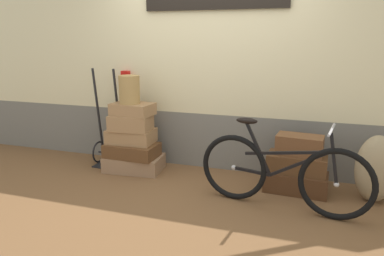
% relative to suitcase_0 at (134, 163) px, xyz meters
% --- Properties ---
extents(ground, '(9.70, 5.20, 0.06)m').
position_rel_suitcase_0_xyz_m(ground, '(0.86, -0.36, -0.13)').
color(ground, brown).
extents(station_building, '(7.70, 0.74, 2.38)m').
position_rel_suitcase_0_xyz_m(station_building, '(0.87, 0.49, 1.10)').
color(station_building, slate).
rests_on(station_building, ground).
extents(suitcase_0, '(0.75, 0.50, 0.19)m').
position_rel_suitcase_0_xyz_m(suitcase_0, '(0.00, 0.00, 0.00)').
color(suitcase_0, '#937051').
rests_on(suitcase_0, ground).
extents(suitcase_1, '(0.66, 0.41, 0.17)m').
position_rel_suitcase_0_xyz_m(suitcase_1, '(-0.01, -0.03, 0.18)').
color(suitcase_1, brown).
rests_on(suitcase_1, suitcase_0).
extents(suitcase_2, '(0.59, 0.40, 0.18)m').
position_rel_suitcase_0_xyz_m(suitcase_2, '(-0.04, 0.03, 0.35)').
color(suitcase_2, '#9E754C').
rests_on(suitcase_2, suitcase_1).
extents(suitcase_3, '(0.53, 0.36, 0.19)m').
position_rel_suitcase_0_xyz_m(suitcase_3, '(-0.02, -0.01, 0.53)').
color(suitcase_3, '#9E754C').
rests_on(suitcase_3, suitcase_2).
extents(suitcase_4, '(0.53, 0.37, 0.15)m').
position_rel_suitcase_0_xyz_m(suitcase_4, '(0.00, 0.02, 0.70)').
color(suitcase_4, '#9E754C').
rests_on(suitcase_4, suitcase_3).
extents(suitcase_5, '(0.69, 0.40, 0.22)m').
position_rel_suitcase_0_xyz_m(suitcase_5, '(2.01, -0.03, 0.01)').
color(suitcase_5, '#4C2D19').
rests_on(suitcase_5, ground).
extents(suitcase_6, '(0.65, 0.35, 0.20)m').
position_rel_suitcase_0_xyz_m(suitcase_6, '(2.01, -0.01, 0.22)').
color(suitcase_6, brown).
rests_on(suitcase_6, suitcase_5).
extents(suitcase_7, '(0.52, 0.32, 0.22)m').
position_rel_suitcase_0_xyz_m(suitcase_7, '(2.02, 0.02, 0.43)').
color(suitcase_7, brown).
rests_on(suitcase_7, suitcase_6).
extents(wicker_basket, '(0.25, 0.25, 0.35)m').
position_rel_suitcase_0_xyz_m(wicker_basket, '(-0.02, -0.00, 0.95)').
color(wicker_basket, '#A8844C').
rests_on(wicker_basket, suitcase_4).
extents(luggage_trolley, '(0.38, 0.37, 1.29)m').
position_rel_suitcase_0_xyz_m(luggage_trolley, '(-0.42, 0.11, 0.20)').
color(luggage_trolley, black).
rests_on(luggage_trolley, ground).
extents(burlap_sack, '(0.40, 0.34, 0.71)m').
position_rel_suitcase_0_xyz_m(burlap_sack, '(2.79, -0.04, 0.26)').
color(burlap_sack, '#9E8966').
rests_on(burlap_sack, ground).
extents(bicycle, '(1.69, 0.46, 0.89)m').
position_rel_suitcase_0_xyz_m(bicycle, '(1.88, -0.51, 0.27)').
color(bicycle, black).
rests_on(bicycle, ground).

